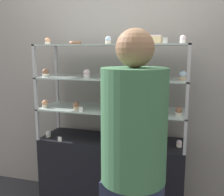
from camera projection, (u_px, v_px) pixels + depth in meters
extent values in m
cube|color=gray|center=(122.00, 76.00, 2.67)|extent=(8.00, 0.05, 2.60)
cube|color=black|center=(112.00, 176.00, 2.49)|extent=(1.33, 0.43, 0.74)
cube|color=#B7B7BC|center=(58.00, 115.00, 2.77)|extent=(0.02, 0.02, 0.29)
cube|color=#B7B7BC|center=(186.00, 124.00, 2.42)|extent=(0.02, 0.02, 0.29)
cube|color=#B7B7BC|center=(37.00, 125.00, 2.39)|extent=(0.02, 0.02, 0.29)
cube|color=#B7B7BC|center=(185.00, 137.00, 2.04)|extent=(0.02, 0.02, 0.29)
cube|color=#B2C6C1|center=(112.00, 110.00, 2.38)|extent=(1.33, 0.43, 0.01)
cube|color=#B7B7BC|center=(57.00, 88.00, 2.72)|extent=(0.02, 0.02, 0.29)
cube|color=#B7B7BC|center=(187.00, 93.00, 2.37)|extent=(0.02, 0.02, 0.29)
cube|color=#B7B7BC|center=(36.00, 94.00, 2.34)|extent=(0.02, 0.02, 0.29)
cube|color=#B7B7BC|center=(187.00, 101.00, 1.99)|extent=(0.02, 0.02, 0.29)
cube|color=#B2C6C1|center=(112.00, 78.00, 2.33)|extent=(1.33, 0.43, 0.01)
cube|color=#B7B7BC|center=(56.00, 60.00, 2.67)|extent=(0.02, 0.02, 0.29)
cube|color=#B7B7BC|center=(189.00, 61.00, 2.32)|extent=(0.02, 0.02, 0.29)
cube|color=#B7B7BC|center=(34.00, 61.00, 2.29)|extent=(0.02, 0.02, 0.29)
cube|color=#B7B7BC|center=(189.00, 63.00, 1.94)|extent=(0.02, 0.02, 0.29)
cube|color=#B2C6C1|center=(112.00, 45.00, 2.28)|extent=(1.33, 0.43, 0.01)
cylinder|color=#DBBC84|center=(119.00, 104.00, 2.33)|extent=(0.17, 0.17, 0.11)
cylinder|color=#F4EAB2|center=(119.00, 97.00, 2.32)|extent=(0.18, 0.18, 0.02)
cube|color=#DBBC84|center=(146.00, 41.00, 2.24)|extent=(0.26, 0.15, 0.06)
cube|color=silver|center=(146.00, 36.00, 2.23)|extent=(0.26, 0.16, 0.01)
cylinder|color=beige|center=(48.00, 135.00, 2.50)|extent=(0.04, 0.04, 0.02)
sphere|color=white|center=(48.00, 133.00, 2.49)|extent=(0.05, 0.05, 0.05)
cylinder|color=beige|center=(112.00, 139.00, 2.39)|extent=(0.04, 0.04, 0.02)
sphere|color=#E5996B|center=(112.00, 137.00, 2.38)|extent=(0.05, 0.05, 0.05)
cylinder|color=white|center=(179.00, 145.00, 2.23)|extent=(0.04, 0.04, 0.02)
sphere|color=silver|center=(179.00, 143.00, 2.23)|extent=(0.05, 0.05, 0.05)
cube|color=white|center=(60.00, 139.00, 2.36)|extent=(0.04, 0.00, 0.04)
cylinder|color=beige|center=(45.00, 106.00, 2.43)|extent=(0.05, 0.05, 0.03)
sphere|color=#E5996B|center=(45.00, 103.00, 2.43)|extent=(0.06, 0.06, 0.06)
cylinder|color=#CCB28C|center=(76.00, 108.00, 2.36)|extent=(0.05, 0.05, 0.03)
sphere|color=#8C5B42|center=(76.00, 105.00, 2.35)|extent=(0.06, 0.06, 0.06)
cylinder|color=white|center=(143.00, 111.00, 2.24)|extent=(0.05, 0.05, 0.03)
sphere|color=#F4EAB2|center=(143.00, 107.00, 2.24)|extent=(0.06, 0.06, 0.06)
cylinder|color=beige|center=(179.00, 114.00, 2.12)|extent=(0.05, 0.05, 0.03)
sphere|color=#8C5B42|center=(179.00, 110.00, 2.12)|extent=(0.06, 0.06, 0.06)
cube|color=white|center=(81.00, 110.00, 2.25)|extent=(0.04, 0.00, 0.04)
cylinder|color=white|center=(46.00, 75.00, 2.38)|extent=(0.06, 0.06, 0.03)
sphere|color=#8C5B42|center=(46.00, 72.00, 2.37)|extent=(0.06, 0.06, 0.06)
cylinder|color=white|center=(87.00, 76.00, 2.30)|extent=(0.06, 0.06, 0.03)
sphere|color=silver|center=(87.00, 73.00, 2.29)|extent=(0.06, 0.06, 0.06)
cylinder|color=white|center=(133.00, 77.00, 2.19)|extent=(0.06, 0.06, 0.03)
sphere|color=silver|center=(134.00, 74.00, 2.19)|extent=(0.06, 0.06, 0.06)
cylinder|color=#CCB28C|center=(183.00, 78.00, 2.13)|extent=(0.06, 0.06, 0.03)
sphere|color=silver|center=(183.00, 74.00, 2.12)|extent=(0.06, 0.06, 0.06)
cube|color=white|center=(152.00, 78.00, 2.04)|extent=(0.04, 0.00, 0.04)
cylinder|color=beige|center=(48.00, 43.00, 2.41)|extent=(0.05, 0.05, 0.03)
sphere|color=#E5996B|center=(48.00, 40.00, 2.40)|extent=(0.05, 0.05, 0.05)
cylinder|color=beige|center=(108.00, 42.00, 2.17)|extent=(0.05, 0.05, 0.03)
sphere|color=silver|center=(108.00, 39.00, 2.16)|extent=(0.05, 0.05, 0.05)
cylinder|color=white|center=(183.00, 42.00, 2.02)|extent=(0.05, 0.05, 0.03)
sphere|color=silver|center=(183.00, 38.00, 2.02)|extent=(0.05, 0.05, 0.05)
cube|color=white|center=(165.00, 40.00, 1.96)|extent=(0.04, 0.00, 0.04)
torus|color=brown|center=(75.00, 43.00, 2.35)|extent=(0.11, 0.11, 0.03)
cylinder|color=#3F724C|center=(134.00, 126.00, 1.53)|extent=(0.39, 0.39, 0.68)
sphere|color=#936B4C|center=(135.00, 48.00, 1.46)|extent=(0.22, 0.22, 0.22)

